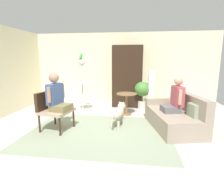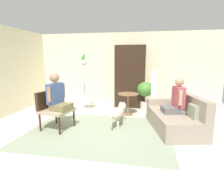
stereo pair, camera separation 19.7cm
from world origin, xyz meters
TOP-DOWN VIEW (x-y plane):
  - ground_plane at (0.00, 0.00)m, footprint 7.32×7.32m
  - back_wall at (0.00, 2.69)m, footprint 6.70×0.12m
  - area_rug at (-0.19, -0.17)m, footprint 3.11×2.33m
  - couch at (1.54, 0.35)m, footprint 1.24×1.77m
  - armchair at (-1.29, -0.11)m, footprint 0.75×0.76m
  - person_on_couch at (1.50, 0.32)m, footprint 0.50×0.50m
  - person_on_armchair at (-1.14, -0.14)m, footprint 0.50×0.57m
  - round_end_table at (0.34, 1.24)m, footprint 0.58×0.58m
  - dog at (0.20, 0.30)m, footprint 0.36×0.92m
  - bird_cage_stand at (-1.02, 1.39)m, footprint 0.45×0.45m
  - parrot at (-1.04, 1.39)m, footprint 0.17×0.10m
  - potted_plant at (0.81, 1.94)m, footprint 0.52×0.52m
  - column_lamp at (1.07, 1.85)m, footprint 0.20×0.20m
  - armoire_cabinet at (0.30, 2.28)m, footprint 0.99×0.56m

SIDE VIEW (x-z plane):
  - ground_plane at x=0.00m, z-range 0.00..0.00m
  - area_rug at x=-0.19m, z-range 0.00..0.01m
  - couch at x=1.54m, z-range -0.13..0.69m
  - dog at x=0.20m, z-range 0.07..0.61m
  - round_end_table at x=0.34m, z-range 0.14..0.78m
  - armchair at x=-1.29m, z-range 0.09..0.97m
  - potted_plant at x=0.81m, z-range 0.14..1.04m
  - column_lamp at x=1.07m, z-range -0.01..1.27m
  - person_on_couch at x=1.50m, z-range 0.32..1.14m
  - person_on_armchair at x=-1.14m, z-range 0.39..1.22m
  - bird_cage_stand at x=-1.02m, z-range 0.09..1.67m
  - armoire_cabinet at x=0.30m, z-range 0.00..2.05m
  - back_wall at x=0.00m, z-range 0.00..2.52m
  - parrot at x=-1.04m, z-range 1.58..1.76m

